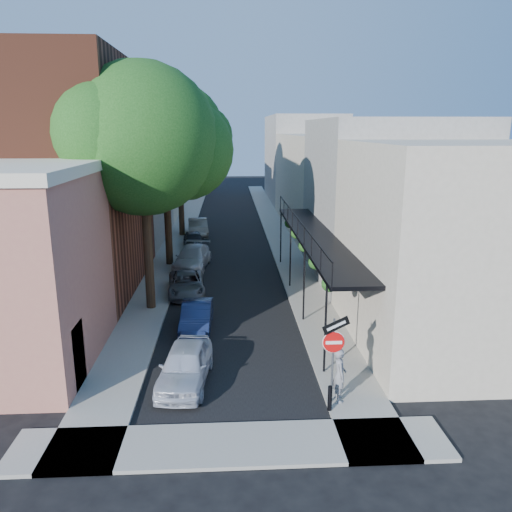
{
  "coord_description": "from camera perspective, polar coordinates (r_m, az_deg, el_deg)",
  "views": [
    {
      "loc": [
        0.0,
        -12.96,
        8.46
      ],
      "look_at": [
        1.23,
        9.18,
        2.8
      ],
      "focal_mm": 35.0,
      "sensor_mm": 36.0,
      "label": 1
    }
  ],
  "objects": [
    {
      "name": "pedestrian",
      "position": [
        16.24,
        9.52,
        -13.23
      ],
      "size": [
        0.43,
        0.65,
        1.76
      ],
      "primitive_type": "imported",
      "rotation": [
        0.0,
        0.0,
        1.56
      ],
      "color": "slate",
      "rests_on": "sidewalk_right"
    },
    {
      "name": "parked_car_c",
      "position": [
        26.49,
        -7.95,
        -3.18
      ],
      "size": [
        2.21,
        4.18,
        1.12
      ],
      "primitive_type": "imported",
      "rotation": [
        0.0,
        0.0,
        0.09
      ],
      "color": "#5B5D63",
      "rests_on": "ground"
    },
    {
      "name": "sign_post",
      "position": [
        15.67,
        8.88,
        -10.07
      ],
      "size": [
        0.89,
        0.17,
        2.99
      ],
      "color": "#595B60",
      "rests_on": "ground"
    },
    {
      "name": "sidewalk_left",
      "position": [
        43.96,
        -8.34,
        3.15
      ],
      "size": [
        2.0,
        64.0,
        0.12
      ],
      "primitive_type": "cube",
      "color": "gray",
      "rests_on": "ground"
    },
    {
      "name": "bollard",
      "position": [
        15.91,
        8.44,
        -15.78
      ],
      "size": [
        0.14,
        0.14,
        0.8
      ],
      "primitive_type": "cylinder",
      "color": "black",
      "rests_on": "sidewalk_right"
    },
    {
      "name": "parked_car_f",
      "position": [
        40.67,
        -6.64,
        3.23
      ],
      "size": [
        1.9,
        4.4,
        1.41
      ],
      "primitive_type": "imported",
      "rotation": [
        0.0,
        0.0,
        0.1
      ],
      "color": "#6B665A",
      "rests_on": "ground"
    },
    {
      "name": "oak_mid",
      "position": [
        31.41,
        -9.61,
        11.56
      ],
      "size": [
        6.6,
        6.0,
        10.2
      ],
      "color": "black",
      "rests_on": "ground"
    },
    {
      "name": "buildings_left",
      "position": [
        42.9,
        -15.88,
        9.07
      ],
      "size": [
        10.1,
        59.1,
        12.0
      ],
      "color": "#B06D5A",
      "rests_on": "ground"
    },
    {
      "name": "oak_far",
      "position": [
        40.37,
        -8.18,
        13.89
      ],
      "size": [
        7.7,
        7.0,
        11.9
      ],
      "color": "black",
      "rests_on": "ground"
    },
    {
      "name": "sidewalk_cross",
      "position": [
        14.62,
        -2.79,
        -20.77
      ],
      "size": [
        12.0,
        2.0,
        0.12
      ],
      "primitive_type": "cube",
      "color": "gray",
      "rests_on": "ground"
    },
    {
      "name": "parked_car_e",
      "position": [
        36.5,
        -7.15,
        1.79
      ],
      "size": [
        1.86,
        3.74,
        1.23
      ],
      "primitive_type": "imported",
      "rotation": [
        0.0,
        0.0,
        0.12
      ],
      "color": "black",
      "rests_on": "ground"
    },
    {
      "name": "buildings_right",
      "position": [
        43.58,
        8.86,
        8.84
      ],
      "size": [
        9.8,
        55.0,
        10.0
      ],
      "color": "beige",
      "rests_on": "ground"
    },
    {
      "name": "parked_car_b",
      "position": [
        21.86,
        -6.79,
        -6.88
      ],
      "size": [
        1.32,
        3.63,
        1.19
      ],
      "primitive_type": "imported",
      "rotation": [
        0.0,
        0.0,
        -0.02
      ],
      "color": "#162146",
      "rests_on": "ground"
    },
    {
      "name": "road_surface",
      "position": [
        43.79,
        -3.11,
        3.16
      ],
      "size": [
        6.0,
        64.0,
        0.01
      ],
      "primitive_type": "cube",
      "color": "black",
      "rests_on": "ground"
    },
    {
      "name": "oak_near",
      "position": [
        23.47,
        -11.71,
        12.61
      ],
      "size": [
        7.48,
        6.8,
        11.42
      ],
      "color": "black",
      "rests_on": "ground"
    },
    {
      "name": "sidewalk_right",
      "position": [
        43.96,
        2.11,
        3.29
      ],
      "size": [
        2.0,
        64.0,
        0.12
      ],
      "primitive_type": "cube",
      "color": "gray",
      "rests_on": "ground"
    },
    {
      "name": "ground",
      "position": [
        15.48,
        -2.82,
        -18.83
      ],
      "size": [
        160.0,
        160.0,
        0.0
      ],
      "primitive_type": "plane",
      "color": "black",
      "rests_on": "ground"
    },
    {
      "name": "parked_car_a",
      "position": [
        17.52,
        -8.09,
        -12.24
      ],
      "size": [
        1.96,
        4.06,
        1.34
      ],
      "primitive_type": "imported",
      "rotation": [
        0.0,
        0.0,
        -0.1
      ],
      "color": "silver",
      "rests_on": "ground"
    },
    {
      "name": "parked_car_d",
      "position": [
        31.3,
        -7.28,
        -0.19
      ],
      "size": [
        2.41,
        4.87,
        1.36
      ],
      "primitive_type": "imported",
      "rotation": [
        0.0,
        0.0,
        -0.11
      ],
      "color": "silver",
      "rests_on": "ground"
    }
  ]
}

